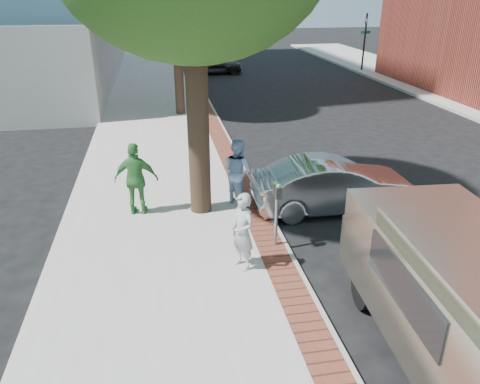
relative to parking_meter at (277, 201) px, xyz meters
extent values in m
plane|color=black|center=(-0.82, 0.15, -1.21)|extent=(120.00, 120.00, 0.00)
cube|color=#9E9991|center=(-2.32, 8.15, -1.13)|extent=(5.00, 60.00, 0.15)
cube|color=brown|center=(-0.12, 8.15, -1.05)|extent=(0.60, 60.00, 0.01)
cube|color=gray|center=(0.23, 8.15, -1.13)|extent=(0.10, 60.00, 0.15)
cylinder|color=black|center=(0.08, 22.15, 0.69)|extent=(0.12, 0.12, 3.80)
imported|color=black|center=(0.08, 22.15, 1.79)|extent=(0.18, 0.15, 0.90)
cube|color=#1E7238|center=(0.08, 22.15, 1.39)|extent=(0.70, 0.03, 0.18)
cylinder|color=black|center=(11.68, 22.15, 0.69)|extent=(0.12, 0.12, 3.80)
imported|color=black|center=(11.68, 22.15, 1.79)|extent=(0.18, 0.15, 0.90)
cube|color=#1E7238|center=(11.68, 22.15, 1.39)|extent=(0.70, 0.03, 0.18)
cylinder|color=black|center=(-1.42, 2.05, 1.14)|extent=(0.52, 0.52, 4.40)
cylinder|color=black|center=(-1.32, 12.15, 0.87)|extent=(0.40, 0.40, 3.85)
cylinder|color=gray|center=(0.00, 0.00, -0.48)|extent=(0.07, 0.07, 1.15)
cube|color=#2D3030|center=(0.00, -0.09, 0.21)|extent=(0.12, 0.14, 0.24)
cube|color=#2D3030|center=(0.00, 0.09, 0.21)|extent=(0.12, 0.14, 0.24)
sphere|color=#3F8C4C|center=(0.00, -0.09, 0.36)|extent=(0.11, 0.11, 0.11)
sphere|color=#3F8C4C|center=(0.00, 0.09, 0.36)|extent=(0.11, 0.11, 0.11)
imported|color=#A3A2A7|center=(-0.87, -0.76, -0.26)|extent=(0.60, 0.69, 1.60)
imported|color=#84A3CC|center=(-0.43, 2.31, -0.19)|extent=(1.01, 1.06, 1.73)
imported|color=#3A813B|center=(-2.96, 2.13, -0.15)|extent=(1.11, 0.58, 1.81)
imported|color=#B8BCC0|center=(1.96, 1.76, -0.53)|extent=(4.14, 1.48, 1.36)
imported|color=black|center=(1.51, 23.10, -0.55)|extent=(3.89, 1.63, 1.32)
cube|color=gray|center=(2.07, -1.62, -0.38)|extent=(2.18, 1.17, 0.92)
cylinder|color=black|center=(1.09, -2.19, -0.84)|extent=(0.30, 0.75, 0.73)
cylinder|color=black|center=(2.96, -2.31, -0.84)|extent=(0.30, 0.75, 0.73)
cube|color=black|center=(0.83, -3.72, 0.28)|extent=(0.17, 2.29, 0.63)
cube|color=black|center=(2.10, -1.11, 0.00)|extent=(1.83, 0.14, 0.46)
camera|label=1|loc=(-2.34, -8.65, 4.10)|focal=35.00mm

